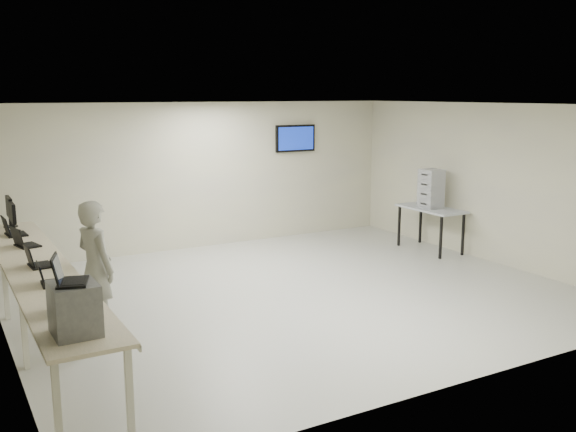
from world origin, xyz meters
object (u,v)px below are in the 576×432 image
workbench (39,272)px  side_table (431,212)px  soldier (96,269)px  equipment_box (75,309)px

workbench → side_table: workbench is taller
workbench → soldier: bearing=-22.7°
soldier → equipment_box: bearing=144.0°
soldier → side_table: bearing=-97.8°
workbench → side_table: bearing=8.4°
soldier → side_table: size_ratio=1.23×
side_table → equipment_box: bearing=-153.8°
workbench → equipment_box: 2.53m
workbench → side_table: (7.19, 1.06, -0.07)m
soldier → side_table: 6.70m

